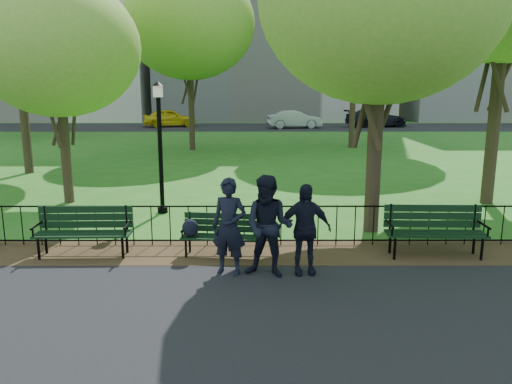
{
  "coord_description": "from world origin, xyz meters",
  "views": [
    {
      "loc": [
        0.04,
        -8.39,
        3.38
      ],
      "look_at": [
        0.06,
        1.5,
        1.3
      ],
      "focal_mm": 35.0,
      "sensor_mm": 36.0,
      "label": 1
    }
  ],
  "objects_px": {
    "park_bench_main": "(212,229)",
    "sedan_dark": "(376,118)",
    "park_bench_left_a": "(84,226)",
    "tree_far_w": "(14,26)",
    "park_bench_right_a": "(435,225)",
    "tree_far_c": "(189,23)",
    "person_mid": "(269,227)",
    "sedan_silver": "(294,119)",
    "taxi": "(170,118)",
    "person_left": "(229,227)",
    "lamppost": "(160,143)",
    "person_right": "(304,229)",
    "tree_near_w": "(57,47)"
  },
  "relations": [
    {
      "from": "park_bench_right_a",
      "to": "tree_far_c",
      "type": "bearing_deg",
      "value": 113.53
    },
    {
      "from": "sedan_silver",
      "to": "taxi",
      "type": "bearing_deg",
      "value": 72.55
    },
    {
      "from": "person_mid",
      "to": "taxi",
      "type": "height_order",
      "value": "person_mid"
    },
    {
      "from": "tree_near_w",
      "to": "person_left",
      "type": "relative_size",
      "value": 3.63
    },
    {
      "from": "person_left",
      "to": "taxi",
      "type": "height_order",
      "value": "person_left"
    },
    {
      "from": "tree_far_c",
      "to": "sedan_dark",
      "type": "xyz_separation_m",
      "value": [
        13.91,
        16.24,
        -5.87
      ]
    },
    {
      "from": "park_bench_main",
      "to": "tree_far_c",
      "type": "bearing_deg",
      "value": 104.56
    },
    {
      "from": "person_left",
      "to": "person_mid",
      "type": "relative_size",
      "value": 0.96
    },
    {
      "from": "park_bench_right_a",
      "to": "person_right",
      "type": "distance_m",
      "value": 2.93
    },
    {
      "from": "park_bench_right_a",
      "to": "park_bench_main",
      "type": "bearing_deg",
      "value": -178.21
    },
    {
      "from": "tree_near_w",
      "to": "tree_far_w",
      "type": "relative_size",
      "value": 0.6
    },
    {
      "from": "tree_far_c",
      "to": "person_left",
      "type": "bearing_deg",
      "value": -80.9
    },
    {
      "from": "lamppost",
      "to": "person_left",
      "type": "xyz_separation_m",
      "value": [
        2.07,
        -4.6,
        -1.02
      ]
    },
    {
      "from": "tree_far_c",
      "to": "person_left",
      "type": "xyz_separation_m",
      "value": [
        2.97,
        -18.56,
        -5.75
      ]
    },
    {
      "from": "lamppost",
      "to": "tree_far_c",
      "type": "relative_size",
      "value": 0.37
    },
    {
      "from": "park_bench_main",
      "to": "person_mid",
      "type": "height_order",
      "value": "person_mid"
    },
    {
      "from": "tree_far_w",
      "to": "person_right",
      "type": "distance_m",
      "value": 32.11
    },
    {
      "from": "tree_far_c",
      "to": "person_right",
      "type": "distance_m",
      "value": 19.91
    },
    {
      "from": "park_bench_main",
      "to": "sedan_dark",
      "type": "relative_size",
      "value": 0.32
    },
    {
      "from": "lamppost",
      "to": "sedan_dark",
      "type": "xyz_separation_m",
      "value": [
        13.01,
        30.2,
        -1.15
      ]
    },
    {
      "from": "park_bench_left_a",
      "to": "person_left",
      "type": "height_order",
      "value": "person_left"
    },
    {
      "from": "tree_far_w",
      "to": "person_mid",
      "type": "relative_size",
      "value": 5.78
    },
    {
      "from": "person_left",
      "to": "person_right",
      "type": "height_order",
      "value": "person_left"
    },
    {
      "from": "person_left",
      "to": "tree_far_w",
      "type": "bearing_deg",
      "value": 137.99
    },
    {
      "from": "park_bench_right_a",
      "to": "tree_far_w",
      "type": "relative_size",
      "value": 0.19
    },
    {
      "from": "person_right",
      "to": "tree_near_w",
      "type": "bearing_deg",
      "value": 132.69
    },
    {
      "from": "park_bench_left_a",
      "to": "tree_near_w",
      "type": "height_order",
      "value": "tree_near_w"
    },
    {
      "from": "tree_far_c",
      "to": "tree_far_w",
      "type": "height_order",
      "value": "tree_far_w"
    },
    {
      "from": "tree_far_w",
      "to": "person_left",
      "type": "distance_m",
      "value": 31.41
    },
    {
      "from": "tree_near_w",
      "to": "sedan_silver",
      "type": "bearing_deg",
      "value": 72.16
    },
    {
      "from": "park_bench_main",
      "to": "taxi",
      "type": "relative_size",
      "value": 0.37
    },
    {
      "from": "park_bench_main",
      "to": "sedan_dark",
      "type": "xyz_separation_m",
      "value": [
        11.34,
        33.8,
        0.22
      ]
    },
    {
      "from": "person_left",
      "to": "lamppost",
      "type": "bearing_deg",
      "value": 131.47
    },
    {
      "from": "park_bench_main",
      "to": "person_left",
      "type": "xyz_separation_m",
      "value": [
        0.4,
        -1.0,
        0.34
      ]
    },
    {
      "from": "park_bench_main",
      "to": "person_mid",
      "type": "xyz_separation_m",
      "value": [
        1.12,
        -1.12,
        0.38
      ]
    },
    {
      "from": "park_bench_left_a",
      "to": "tree_far_w",
      "type": "distance_m",
      "value": 29.15
    },
    {
      "from": "taxi",
      "to": "sedan_dark",
      "type": "bearing_deg",
      "value": -107.1
    },
    {
      "from": "park_bench_right_a",
      "to": "person_mid",
      "type": "bearing_deg",
      "value": -159.91
    },
    {
      "from": "sedan_silver",
      "to": "park_bench_main",
      "type": "bearing_deg",
      "value": 163.75
    },
    {
      "from": "lamppost",
      "to": "taxi",
      "type": "height_order",
      "value": "lamppost"
    },
    {
      "from": "tree_far_c",
      "to": "tree_far_w",
      "type": "distance_m",
      "value": 14.98
    },
    {
      "from": "lamppost",
      "to": "sedan_silver",
      "type": "distance_m",
      "value": 29.44
    },
    {
      "from": "person_right",
      "to": "sedan_silver",
      "type": "bearing_deg",
      "value": 80.86
    },
    {
      "from": "taxi",
      "to": "park_bench_right_a",
      "type": "bearing_deg",
      "value": -178.33
    },
    {
      "from": "lamppost",
      "to": "person_mid",
      "type": "height_order",
      "value": "lamppost"
    },
    {
      "from": "lamppost",
      "to": "tree_far_w",
      "type": "xyz_separation_m",
      "value": [
        -13.65,
        21.79,
        5.52
      ]
    },
    {
      "from": "lamppost",
      "to": "sedan_silver",
      "type": "bearing_deg",
      "value": 78.59
    },
    {
      "from": "taxi",
      "to": "sedan_silver",
      "type": "bearing_deg",
      "value": -114.86
    },
    {
      "from": "park_bench_main",
      "to": "person_left",
      "type": "distance_m",
      "value": 1.13
    },
    {
      "from": "person_left",
      "to": "sedan_dark",
      "type": "distance_m",
      "value": 36.48
    }
  ]
}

